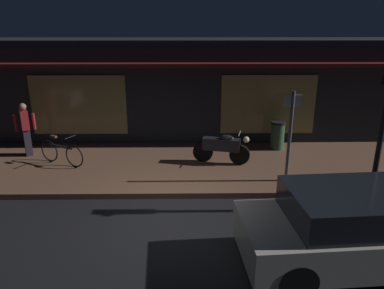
{
  "coord_description": "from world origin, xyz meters",
  "views": [
    {
      "loc": [
        0.46,
        -7.06,
        4.12
      ],
      "look_at": [
        0.58,
        2.4,
        0.95
      ],
      "focal_mm": 33.9,
      "sensor_mm": 36.0,
      "label": 1
    }
  ],
  "objects_px": {
    "bicycle_parked": "(62,153)",
    "sign_post": "(290,131)",
    "motorcycle": "(222,147)",
    "person_photographer": "(26,128)",
    "trash_bin": "(278,135)",
    "parked_car_far": "(356,229)"
  },
  "relations": [
    {
      "from": "bicycle_parked",
      "to": "sign_post",
      "type": "xyz_separation_m",
      "value": [
        6.32,
        -1.28,
        1.0
      ]
    },
    {
      "from": "sign_post",
      "to": "motorcycle",
      "type": "bearing_deg",
      "value": 140.17
    },
    {
      "from": "bicycle_parked",
      "to": "motorcycle",
      "type": "bearing_deg",
      "value": 0.52
    },
    {
      "from": "person_photographer",
      "to": "trash_bin",
      "type": "relative_size",
      "value": 1.8
    },
    {
      "from": "bicycle_parked",
      "to": "sign_post",
      "type": "height_order",
      "value": "sign_post"
    },
    {
      "from": "motorcycle",
      "to": "sign_post",
      "type": "height_order",
      "value": "sign_post"
    },
    {
      "from": "person_photographer",
      "to": "trash_bin",
      "type": "distance_m",
      "value": 8.03
    },
    {
      "from": "parked_car_far",
      "to": "person_photographer",
      "type": "bearing_deg",
      "value": 146.03
    },
    {
      "from": "parked_car_far",
      "to": "trash_bin",
      "type": "bearing_deg",
      "value": 89.7
    },
    {
      "from": "bicycle_parked",
      "to": "parked_car_far",
      "type": "distance_m",
      "value": 8.07
    },
    {
      "from": "sign_post",
      "to": "parked_car_far",
      "type": "relative_size",
      "value": 0.57
    },
    {
      "from": "motorcycle",
      "to": "person_photographer",
      "type": "xyz_separation_m",
      "value": [
        -6.06,
        0.76,
        0.38
      ]
    },
    {
      "from": "trash_bin",
      "to": "parked_car_far",
      "type": "height_order",
      "value": "parked_car_far"
    },
    {
      "from": "motorcycle",
      "to": "sign_post",
      "type": "relative_size",
      "value": 0.7
    },
    {
      "from": "person_photographer",
      "to": "sign_post",
      "type": "height_order",
      "value": "sign_post"
    },
    {
      "from": "motorcycle",
      "to": "parked_car_far",
      "type": "xyz_separation_m",
      "value": [
        1.91,
        -4.6,
        0.06
      ]
    },
    {
      "from": "bicycle_parked",
      "to": "parked_car_far",
      "type": "height_order",
      "value": "parked_car_far"
    },
    {
      "from": "person_photographer",
      "to": "parked_car_far",
      "type": "xyz_separation_m",
      "value": [
        7.97,
        -5.37,
        -0.32
      ]
    },
    {
      "from": "trash_bin",
      "to": "parked_car_far",
      "type": "distance_m",
      "value": 5.88
    },
    {
      "from": "bicycle_parked",
      "to": "trash_bin",
      "type": "height_order",
      "value": "trash_bin"
    },
    {
      "from": "person_photographer",
      "to": "bicycle_parked",
      "type": "bearing_deg",
      "value": -31.54
    },
    {
      "from": "motorcycle",
      "to": "trash_bin",
      "type": "height_order",
      "value": "motorcycle"
    }
  ]
}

